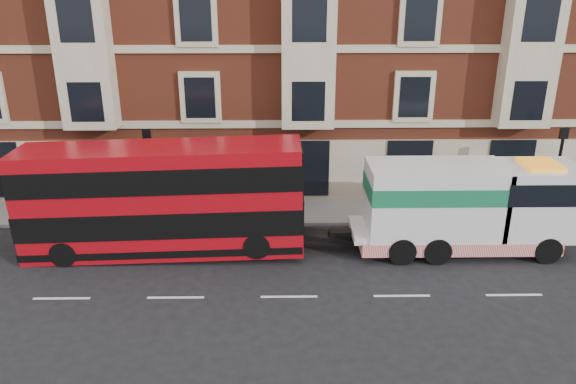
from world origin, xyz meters
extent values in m
plane|color=black|center=(0.00, 0.00, 0.00)|extent=(120.00, 120.00, 0.00)
cube|color=slate|center=(0.00, 7.50, 0.07)|extent=(90.00, 3.00, 0.15)
cube|color=brown|center=(0.50, 15.00, 9.00)|extent=(45.00, 12.00, 18.00)
cylinder|color=black|center=(-6.00, 6.20, 2.15)|extent=(0.14, 0.14, 4.00)
cube|color=black|center=(-6.00, 6.20, 4.25)|extent=(0.35, 0.15, 0.50)
cylinder|color=black|center=(12.00, 6.20, 2.15)|extent=(0.14, 0.14, 4.00)
cube|color=black|center=(12.00, 6.20, 4.25)|extent=(0.35, 0.15, 0.50)
cube|color=#A50912|center=(-4.97, 3.54, 2.32)|extent=(11.06, 2.47, 4.35)
cube|color=black|center=(-4.97, 3.54, 1.68)|extent=(11.10, 2.53, 1.04)
cube|color=black|center=(-4.97, 3.54, 3.46)|extent=(11.10, 2.53, 0.99)
cylinder|color=black|center=(-8.72, 2.42, 0.51)|extent=(1.03, 0.32, 1.03)
cylinder|color=black|center=(-8.72, 4.65, 0.51)|extent=(1.03, 0.32, 1.03)
cylinder|color=black|center=(-1.22, 2.42, 0.81)|extent=(1.03, 0.32, 1.03)
cylinder|color=black|center=(-1.22, 4.65, 0.81)|extent=(1.03, 0.32, 1.03)
cube|color=silver|center=(7.03, 3.54, 0.94)|extent=(8.89, 2.27, 0.30)
cube|color=silver|center=(9.89, 3.54, 2.22)|extent=(3.16, 2.47, 2.86)
cube|color=silver|center=(5.85, 3.54, 2.27)|extent=(5.33, 2.47, 2.86)
cube|color=#176943|center=(5.85, 3.54, 2.77)|extent=(5.38, 2.51, 0.69)
cube|color=red|center=(6.83, 3.54, 0.59)|extent=(7.90, 2.53, 0.54)
cylinder|color=black|center=(10.19, 2.42, 0.54)|extent=(1.09, 0.35, 1.09)
cylinder|color=black|center=(10.19, 4.65, 0.54)|extent=(1.09, 0.35, 1.09)
cylinder|color=black|center=(5.85, 2.42, 0.54)|extent=(1.09, 0.40, 1.09)
cylinder|color=black|center=(5.85, 4.65, 0.54)|extent=(1.09, 0.40, 1.09)
cylinder|color=black|center=(4.46, 2.42, 0.54)|extent=(1.09, 0.40, 1.09)
cylinder|color=black|center=(4.46, 4.65, 0.54)|extent=(1.09, 0.40, 1.09)
camera|label=1|loc=(-0.28, -17.15, 10.58)|focal=35.00mm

